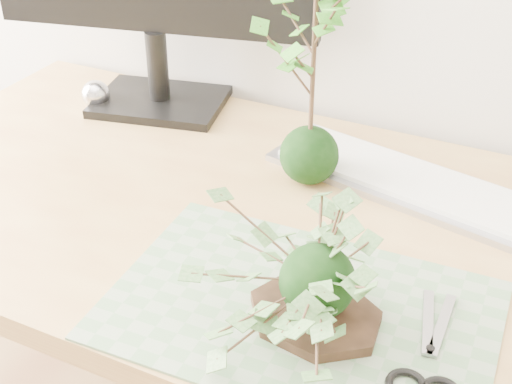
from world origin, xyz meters
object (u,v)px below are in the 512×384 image
at_px(desk, 334,280).
at_px(keyboard, 418,185).
at_px(ivy_kokedama, 319,252).
at_px(maple_kokedama, 316,14).

relative_size(desk, keyboard, 3.08).
height_order(desk, ivy_kokedama, ivy_kokedama).
bearing_deg(maple_kokedama, ivy_kokedama, -66.14).
xyz_separation_m(desk, ivy_kokedama, (0.04, -0.19, 0.20)).
bearing_deg(ivy_kokedama, maple_kokedama, 113.86).
bearing_deg(keyboard, maple_kokedama, -151.79).
height_order(desk, keyboard, keyboard).
bearing_deg(desk, ivy_kokedama, -77.97).
distance_m(desk, keyboard, 0.21).
bearing_deg(ivy_kokedama, keyboard, 84.75).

